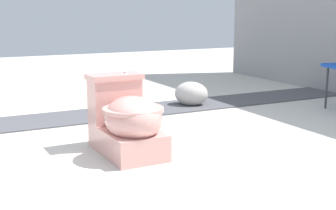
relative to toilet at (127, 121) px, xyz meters
name	(u,v)px	position (x,y,z in m)	size (l,w,h in m)	color
ground_plane	(117,152)	(-0.06, -0.06, -0.22)	(14.00, 14.00, 0.00)	beige
gravel_strip	(124,112)	(-1.18, 0.44, -0.21)	(0.56, 8.00, 0.01)	#4C4C51
toilet	(127,121)	(0.00, 0.00, 0.00)	(0.64, 0.40, 0.52)	#E09E93
boulder_near	(191,94)	(-1.18, 1.16, -0.10)	(0.33, 0.25, 0.24)	#B7B2AD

